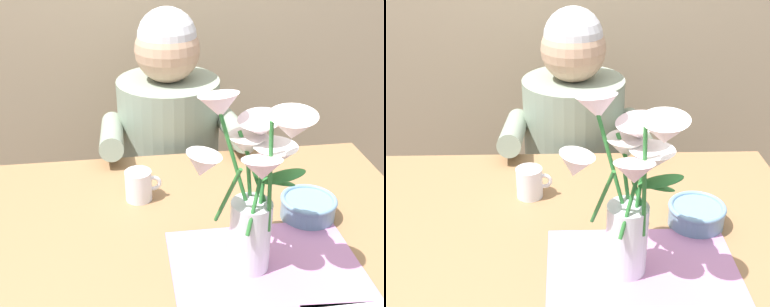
{
  "view_description": "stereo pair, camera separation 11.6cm",
  "coord_description": "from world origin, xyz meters",
  "views": [
    {
      "loc": [
        -0.11,
        -0.98,
        1.45
      ],
      "look_at": [
        0.04,
        0.05,
        0.92
      ],
      "focal_mm": 48.17,
      "sensor_mm": 36.0,
      "label": 1
    },
    {
      "loc": [
        0.01,
        -0.99,
        1.45
      ],
      "look_at": [
        0.04,
        0.05,
        0.92
      ],
      "focal_mm": 48.17,
      "sensor_mm": 36.0,
      "label": 2
    }
  ],
  "objects": [
    {
      "name": "dining_table",
      "position": [
        0.0,
        0.0,
        0.64
      ],
      "size": [
        1.2,
        0.8,
        0.74
      ],
      "color": "olive",
      "rests_on": "ground_plane"
    },
    {
      "name": "seated_person",
      "position": [
        0.04,
        0.62,
        0.56
      ],
      "size": [
        0.45,
        0.47,
        1.14
      ],
      "rotation": [
        0.0,
        0.0,
        0.06
      ],
      "color": "#4C4C56",
      "rests_on": "ground_plane"
    },
    {
      "name": "striped_placemat",
      "position": [
        0.17,
        -0.14,
        0.74
      ],
      "size": [
        0.4,
        0.28,
        0.0
      ],
      "primitive_type": "cube",
      "color": "#B275A3",
      "rests_on": "dining_table"
    },
    {
      "name": "flower_vase",
      "position": [
        0.13,
        -0.14,
        0.96
      ],
      "size": [
        0.25,
        0.23,
        0.38
      ],
      "color": "silver",
      "rests_on": "dining_table"
    },
    {
      "name": "ceramic_bowl",
      "position": [
        0.32,
        0.02,
        0.77
      ],
      "size": [
        0.14,
        0.14,
        0.06
      ],
      "color": "#6689A8",
      "rests_on": "dining_table"
    },
    {
      "name": "dinner_knife",
      "position": [
        0.3,
        -0.29,
        0.74
      ],
      "size": [
        0.19,
        0.03,
        0.0
      ],
      "primitive_type": "cube",
      "rotation": [
        0.0,
        0.0,
        -0.07
      ],
      "color": "silver",
      "rests_on": "dining_table"
    },
    {
      "name": "coffee_cup",
      "position": [
        -0.08,
        0.16,
        0.78
      ],
      "size": [
        0.09,
        0.07,
        0.08
      ],
      "color": "silver",
      "rests_on": "dining_table"
    }
  ]
}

